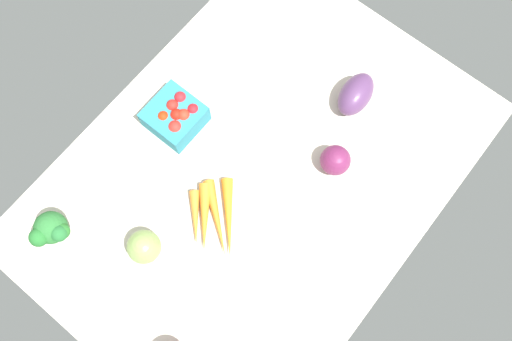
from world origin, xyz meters
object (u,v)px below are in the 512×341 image
object	(u,v)px
carrot_bunch	(213,218)
broccoli_head	(51,230)
eggplant	(356,94)
berry_basket	(176,116)
red_onion_near_basket	(335,160)
heirloom_tomato_green	(144,247)

from	to	relation	value
carrot_bunch	broccoli_head	size ratio (longest dim) A/B	1.81
eggplant	broccoli_head	size ratio (longest dim) A/B	1.17
eggplant	berry_basket	world-z (taller)	berry_basket
red_onion_near_basket	heirloom_tomato_green	bearing A→B (deg)	154.03
red_onion_near_basket	broccoli_head	xyz separation A→B (cm)	(-51.01, 37.04, 2.98)
eggplant	red_onion_near_basket	xyz separation A→B (cm)	(-16.02, -5.91, -0.07)
red_onion_near_basket	carrot_bunch	xyz separation A→B (cm)	(-27.06, 13.24, -2.11)
broccoli_head	carrot_bunch	bearing A→B (deg)	-44.83
red_onion_near_basket	berry_basket	size ratio (longest dim) A/B	0.60
berry_basket	eggplant	bearing A→B (deg)	-43.53
berry_basket	broccoli_head	bearing A→B (deg)	176.74
heirloom_tomato_green	carrot_bunch	distance (cm)	16.12
berry_basket	broccoli_head	distance (cm)	36.63
eggplant	heirloom_tomato_green	bearing A→B (deg)	159.63
red_onion_near_basket	berry_basket	bearing A→B (deg)	112.61
red_onion_near_basket	berry_basket	distance (cm)	37.88
broccoli_head	eggplant	bearing A→B (deg)	-24.91
heirloom_tomato_green	berry_basket	bearing A→B (deg)	28.83
eggplant	berry_basket	distance (cm)	42.18
heirloom_tomato_green	eggplant	bearing A→B (deg)	-13.95
eggplant	carrot_bunch	bearing A→B (deg)	163.93
eggplant	red_onion_near_basket	size ratio (longest dim) A/B	1.66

